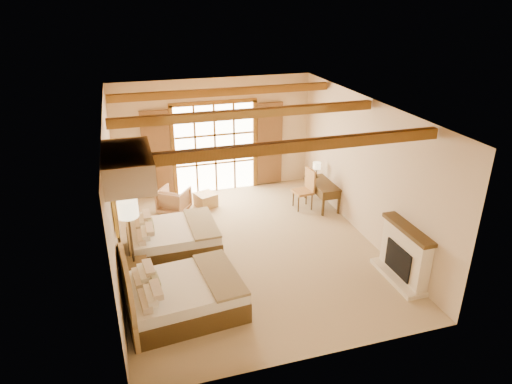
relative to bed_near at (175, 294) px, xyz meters
name	(u,v)px	position (x,y,z in m)	size (l,w,h in m)	color
floor	(249,248)	(1.86, 1.77, -0.40)	(7.00, 7.00, 0.00)	tan
wall_back	(214,136)	(1.86, 5.27, 1.20)	(5.50, 5.50, 0.00)	beige
wall_left	(113,198)	(-0.89, 1.77, 1.20)	(7.00, 7.00, 0.00)	beige
wall_right	(365,169)	(4.61, 1.77, 1.20)	(7.00, 7.00, 0.00)	beige
ceiling	(248,107)	(1.86, 1.77, 2.80)	(7.00, 7.00, 0.00)	#AB7531
ceiling_beams	(248,113)	(1.86, 1.77, 2.68)	(5.39, 4.60, 0.18)	brown
french_doors	(215,149)	(1.86, 5.21, 0.85)	(3.95, 0.08, 2.60)	white
fireplace	(404,256)	(4.46, -0.23, 0.11)	(0.46, 1.40, 1.16)	beige
painting	(115,207)	(-0.84, 1.02, 1.35)	(0.06, 0.95, 0.75)	#E8C550
canopy_valance	(128,166)	(-0.54, -0.23, 2.55)	(0.70, 1.40, 0.45)	beige
bed_near	(175,294)	(0.00, 0.00, 0.00)	(2.15, 1.70, 1.32)	#4D3716
bed_far	(166,236)	(0.09, 2.15, -0.02)	(1.95, 1.51, 1.27)	#4D3716
nightstand	(136,275)	(-0.63, 1.00, -0.12)	(0.47, 0.47, 0.56)	#4D3716
floor_lamp	(128,214)	(-0.64, 1.04, 1.17)	(0.39, 0.39, 1.84)	#362A1B
armchair	(174,200)	(0.51, 4.13, -0.07)	(0.70, 0.72, 0.66)	#AD7E58
ottoman	(206,200)	(1.36, 4.23, -0.22)	(0.49, 0.49, 0.36)	tan
desk	(322,193)	(4.34, 3.37, -0.04)	(0.53, 1.23, 0.66)	#4D3716
desk_chair	(304,196)	(3.81, 3.37, -0.07)	(0.52, 0.52, 1.07)	#B2734B
desk_lamp	(317,166)	(4.34, 3.78, 0.58)	(0.21, 0.21, 0.42)	#362A1B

